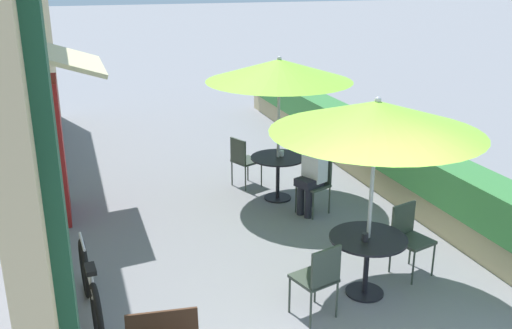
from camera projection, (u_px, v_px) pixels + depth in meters
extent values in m
cube|color=#D6B784|center=(42.00, 72.00, 8.48)|extent=(0.24, 11.75, 4.20)
cube|color=#19472D|center=(54.00, 199.00, 3.80)|extent=(0.12, 0.56, 4.20)
cube|color=maroon|center=(61.00, 150.00, 8.34)|extent=(0.08, 0.96, 2.10)
cube|color=beige|center=(74.00, 59.00, 8.01)|extent=(0.78, 1.80, 0.30)
cube|color=tan|center=(356.00, 158.00, 10.59)|extent=(0.44, 10.75, 0.45)
cube|color=#387A3D|center=(358.00, 132.00, 10.43)|extent=(0.60, 10.21, 0.56)
cylinder|color=black|center=(364.00, 292.00, 6.60)|extent=(0.44, 0.44, 0.02)
cylinder|color=black|center=(366.00, 266.00, 6.48)|extent=(0.06, 0.06, 0.69)
cylinder|color=black|center=(368.00, 238.00, 6.37)|extent=(0.88, 0.88, 0.02)
cylinder|color=#B7B7BC|center=(371.00, 205.00, 6.24)|extent=(0.04, 0.04, 2.22)
cone|color=#8CD138|center=(377.00, 117.00, 5.92)|extent=(2.26, 2.26, 0.33)
sphere|color=#B7B7BC|center=(378.00, 100.00, 5.86)|extent=(0.07, 0.07, 0.07)
cube|color=#384238|center=(413.00, 241.00, 6.87)|extent=(0.49, 0.49, 0.04)
cube|color=#384238|center=(403.00, 220.00, 6.94)|extent=(0.37, 0.13, 0.42)
cylinder|color=#384238|center=(413.00, 268.00, 6.70)|extent=(0.02, 0.02, 0.45)
cylinder|color=#384238|center=(433.00, 259.00, 6.90)|extent=(0.02, 0.02, 0.45)
cylinder|color=#384238|center=(390.00, 256.00, 6.99)|extent=(0.02, 0.02, 0.45)
cylinder|color=#384238|center=(410.00, 248.00, 7.18)|extent=(0.02, 0.02, 0.45)
cube|color=#384238|center=(314.00, 278.00, 6.04)|extent=(0.49, 0.49, 0.04)
cube|color=#384238|center=(326.00, 268.00, 5.83)|extent=(0.37, 0.13, 0.42)
cylinder|color=#384238|center=(315.00, 284.00, 6.35)|extent=(0.02, 0.02, 0.45)
cylinder|color=#384238|center=(290.00, 294.00, 6.16)|extent=(0.02, 0.02, 0.45)
cylinder|color=#384238|center=(337.00, 299.00, 6.07)|extent=(0.02, 0.02, 0.45)
cylinder|color=#384238|center=(311.00, 310.00, 5.88)|extent=(0.02, 0.02, 0.45)
cylinder|color=#232328|center=(365.00, 237.00, 6.27)|extent=(0.07, 0.07, 0.09)
cylinder|color=black|center=(278.00, 198.00, 9.32)|extent=(0.44, 0.44, 0.02)
cylinder|color=black|center=(278.00, 178.00, 9.21)|extent=(0.06, 0.06, 0.69)
cylinder|color=black|center=(278.00, 158.00, 9.10)|extent=(0.88, 0.88, 0.02)
cylinder|color=#B7B7BC|center=(278.00, 133.00, 8.96)|extent=(0.04, 0.04, 2.22)
cone|color=#8CD138|center=(279.00, 70.00, 8.64)|extent=(2.26, 2.26, 0.33)
sphere|color=#B7B7BC|center=(279.00, 58.00, 8.58)|extent=(0.07, 0.07, 0.07)
cube|color=#384238|center=(313.00, 186.00, 8.62)|extent=(0.52, 0.52, 0.04)
cube|color=#384238|center=(322.00, 170.00, 8.67)|extent=(0.17, 0.36, 0.42)
cylinder|color=#384238|center=(296.00, 199.00, 8.71)|extent=(0.02, 0.02, 0.45)
cylinder|color=#384238|center=(313.00, 206.00, 8.46)|extent=(0.02, 0.02, 0.45)
cylinder|color=#384238|center=(312.00, 193.00, 8.94)|extent=(0.02, 0.02, 0.45)
cylinder|color=#384238|center=(329.00, 200.00, 8.68)|extent=(0.02, 0.02, 0.45)
cylinder|color=#23232D|center=(301.00, 200.00, 8.64)|extent=(0.11, 0.11, 0.47)
cylinder|color=#23232D|center=(308.00, 203.00, 8.52)|extent=(0.11, 0.11, 0.47)
cube|color=#23232D|center=(309.00, 182.00, 8.54)|extent=(0.45, 0.42, 0.12)
cube|color=white|center=(315.00, 165.00, 8.53)|extent=(0.33, 0.40, 0.50)
sphere|color=tan|center=(315.00, 141.00, 8.40)|extent=(0.20, 0.20, 0.20)
cube|color=#384238|center=(247.00, 161.00, 9.73)|extent=(0.52, 0.52, 0.04)
cube|color=#384238|center=(238.00, 151.00, 9.55)|extent=(0.17, 0.36, 0.42)
cylinder|color=#384238|center=(261.00, 174.00, 9.79)|extent=(0.02, 0.02, 0.45)
cylinder|color=#384238|center=(248.00, 168.00, 10.04)|extent=(0.02, 0.02, 0.45)
cylinder|color=#384238|center=(245.00, 178.00, 9.56)|extent=(0.02, 0.02, 0.45)
cylinder|color=#384238|center=(232.00, 173.00, 9.82)|extent=(0.02, 0.02, 0.45)
cylinder|color=white|center=(282.00, 153.00, 9.12)|extent=(0.07, 0.07, 0.09)
torus|color=black|center=(85.00, 268.00, 6.46)|extent=(0.11, 0.68, 0.68)
torus|color=black|center=(97.00, 317.00, 5.55)|extent=(0.11, 0.68, 0.68)
cylinder|color=silver|center=(89.00, 275.00, 5.95)|extent=(0.10, 0.81, 0.04)
cylinder|color=silver|center=(93.00, 298.00, 5.84)|extent=(0.08, 0.59, 0.39)
cylinder|color=silver|center=(92.00, 280.00, 5.66)|extent=(0.04, 0.04, 0.24)
cube|color=black|center=(90.00, 269.00, 5.62)|extent=(0.11, 0.23, 0.05)
cylinder|color=silver|center=(82.00, 241.00, 6.31)|extent=(0.06, 0.46, 0.03)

